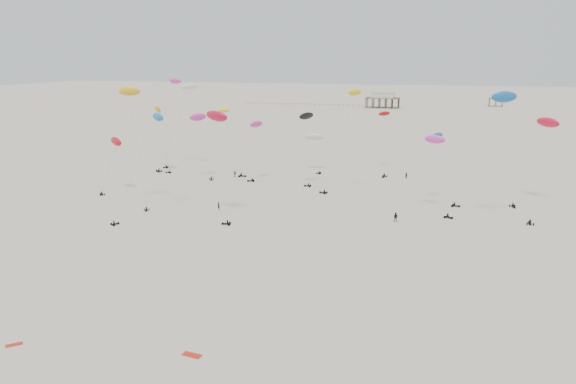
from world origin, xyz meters
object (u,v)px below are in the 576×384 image
(rig_0, at_px, (132,107))
(rig_9, at_px, (307,128))
(spectator_0, at_px, (219,209))
(rig_4, at_px, (200,128))
(pavilion_small, at_px, (496,101))
(pavilion_main, at_px, (383,101))

(rig_0, xyz_separation_m, rig_9, (31.64, 27.61, -6.61))
(spectator_0, bearing_deg, rig_0, 31.38)
(rig_4, relative_size, rig_9, 0.94)
(pavilion_small, relative_size, rig_0, 0.35)
(pavilion_main, bearing_deg, rig_4, -96.10)
(rig_0, xyz_separation_m, rig_4, (2.65, 28.74, -7.76))
(rig_0, relative_size, rig_9, 1.37)
(rig_4, bearing_deg, rig_0, 65.64)
(pavilion_main, bearing_deg, rig_0, -96.00)
(rig_4, height_order, spectator_0, rig_4)
(pavilion_main, xyz_separation_m, rig_9, (4.94, -226.23, 10.40))
(pavilion_small, xyz_separation_m, rig_0, (-96.70, -283.83, 17.75))
(pavilion_main, xyz_separation_m, rig_0, (-26.70, -253.83, 17.01))
(rig_0, bearing_deg, pavilion_main, -117.09)
(rig_4, xyz_separation_m, spectator_0, (16.33, -28.24, -13.48))
(pavilion_small, height_order, rig_9, rig_9)
(pavilion_small, height_order, rig_0, rig_0)
(rig_4, relative_size, spectator_0, 9.12)
(rig_9, xyz_separation_m, spectator_0, (-12.65, -27.10, -14.62))
(pavilion_main, height_order, rig_9, rig_9)
(rig_9, bearing_deg, rig_4, 89.68)
(pavilion_main, relative_size, pavilion_small, 2.33)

